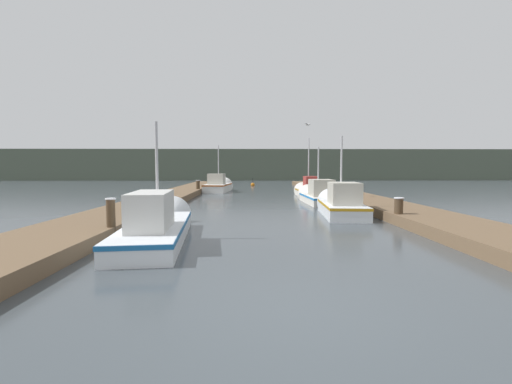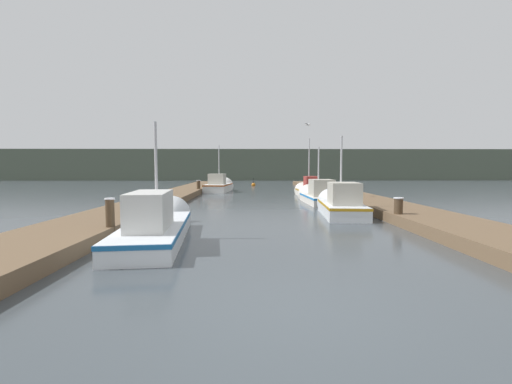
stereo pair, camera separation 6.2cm
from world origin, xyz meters
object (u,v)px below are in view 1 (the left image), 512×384
(mooring_piling_0, at_px, (111,219))
(fishing_boat_1, at_px, (340,204))
(fishing_boat_2, at_px, (317,195))
(fishing_boat_4, at_px, (219,186))
(fishing_boat_0, at_px, (159,223))
(fishing_boat_3, at_px, (308,190))
(seagull_lead, at_px, (308,125))
(mooring_piling_2, at_px, (399,211))
(channel_buoy, at_px, (253,185))
(mooring_piling_1, at_px, (198,187))

(mooring_piling_0, bearing_deg, fishing_boat_1, 33.52)
(fishing_boat_2, bearing_deg, fishing_boat_4, 123.45)
(fishing_boat_0, distance_m, fishing_boat_3, 15.53)
(fishing_boat_3, bearing_deg, seagull_lead, -101.43)
(fishing_boat_2, distance_m, seagull_lead, 4.03)
(fishing_boat_3, distance_m, mooring_piling_0, 16.44)
(fishing_boat_4, distance_m, mooring_piling_2, 18.34)
(fishing_boat_3, relative_size, mooring_piling_0, 3.99)
(fishing_boat_1, distance_m, fishing_boat_3, 9.37)
(fishing_boat_2, bearing_deg, seagull_lead, -159.22)
(mooring_piling_2, bearing_deg, channel_buoy, 101.20)
(fishing_boat_4, relative_size, channel_buoy, 5.47)
(fishing_boat_2, xyz_separation_m, seagull_lead, (-0.60, -0.25, 3.98))
(fishing_boat_2, height_order, channel_buoy, fishing_boat_2)
(fishing_boat_0, relative_size, channel_buoy, 6.56)
(fishing_boat_1, xyz_separation_m, seagull_lead, (-0.60, 4.76, 3.93))
(fishing_boat_4, relative_size, mooring_piling_1, 4.95)
(mooring_piling_2, relative_size, seagull_lead, 1.83)
(mooring_piling_1, height_order, seagull_lead, seagull_lead)
(mooring_piling_0, xyz_separation_m, mooring_piling_2, (9.06, 2.49, -0.11))
(fishing_boat_4, height_order, mooring_piling_0, fishing_boat_4)
(seagull_lead, bearing_deg, mooring_piling_2, -129.48)
(fishing_boat_3, bearing_deg, fishing_boat_0, -116.75)
(fishing_boat_0, xyz_separation_m, mooring_piling_0, (-1.21, -0.40, 0.18))
(fishing_boat_2, height_order, mooring_piling_0, fishing_boat_2)
(fishing_boat_3, relative_size, mooring_piling_1, 4.46)
(fishing_boat_0, xyz_separation_m, fishing_boat_4, (0.04, 18.69, 0.06))
(fishing_boat_1, bearing_deg, fishing_boat_2, 94.94)
(seagull_lead, bearing_deg, mooring_piling_1, 82.14)
(fishing_boat_2, height_order, mooring_piling_2, fishing_boat_2)
(channel_buoy, height_order, seagull_lead, seagull_lead)
(fishing_boat_4, bearing_deg, fishing_boat_2, -48.72)
(fishing_boat_4, bearing_deg, fishing_boat_1, -59.54)
(mooring_piling_2, bearing_deg, seagull_lead, 105.26)
(mooring_piling_1, bearing_deg, channel_buoy, 68.59)
(fishing_boat_3, height_order, mooring_piling_0, fishing_boat_3)
(fishing_boat_4, height_order, channel_buoy, fishing_boat_4)
(fishing_boat_4, xyz_separation_m, mooring_piling_2, (7.80, -16.60, 0.01))
(fishing_boat_4, xyz_separation_m, channel_buoy, (2.88, 8.26, -0.34))
(fishing_boat_1, relative_size, mooring_piling_1, 4.58)
(fishing_boat_2, bearing_deg, fishing_boat_3, 85.18)
(seagull_lead, bearing_deg, fishing_boat_2, -32.05)
(fishing_boat_2, relative_size, mooring_piling_2, 5.29)
(fishing_boat_3, xyz_separation_m, channel_buoy, (-3.74, 12.92, -0.26))
(channel_buoy, bearing_deg, mooring_piling_2, -78.80)
(fishing_boat_3, distance_m, mooring_piling_1, 8.25)
(fishing_boat_1, distance_m, fishing_boat_2, 5.01)
(mooring_piling_1, xyz_separation_m, seagull_lead, (7.16, -6.71, 3.85))
(fishing_boat_0, relative_size, fishing_boat_2, 1.23)
(fishing_boat_4, xyz_separation_m, mooring_piling_0, (-1.25, -19.09, 0.12))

